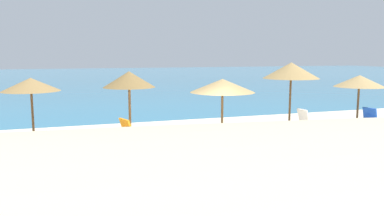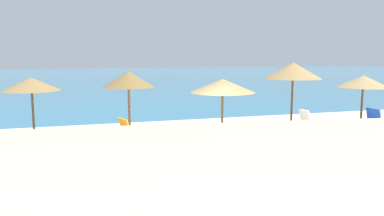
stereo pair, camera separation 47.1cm
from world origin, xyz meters
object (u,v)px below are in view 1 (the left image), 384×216
object	(u,v)px
beach_umbrella_3	(222,86)
beach_umbrella_1	(31,85)
lounge_chair_0	(116,140)
lounge_chair_1	(32,147)
beach_umbrella_2	(129,80)
lounge_chair_4	(364,122)
beach_umbrella_4	(291,71)
lounge_chair_2	(296,125)
beach_umbrella_5	(359,81)

from	to	relation	value
beach_umbrella_3	beach_umbrella_1	bearing A→B (deg)	177.01
beach_umbrella_3	lounge_chair_0	distance (m)	4.71
beach_umbrella_1	lounge_chair_1	bearing A→B (deg)	-88.99
beach_umbrella_2	lounge_chair_4	world-z (taller)	beach_umbrella_2
beach_umbrella_4	lounge_chair_2	bearing A→B (deg)	-102.16
beach_umbrella_1	lounge_chair_2	bearing A→B (deg)	-4.08
beach_umbrella_1	beach_umbrella_3	xyz separation A→B (m)	(7.02, -0.37, -0.19)
beach_umbrella_4	lounge_chair_4	world-z (taller)	beach_umbrella_4
beach_umbrella_2	lounge_chair_4	xyz separation A→B (m)	(9.98, -0.94, -1.99)
beach_umbrella_1	beach_umbrella_3	bearing A→B (deg)	-2.99
beach_umbrella_3	lounge_chair_4	bearing A→B (deg)	-7.50
beach_umbrella_1	beach_umbrella_5	bearing A→B (deg)	-1.32
beach_umbrella_5	lounge_chair_4	world-z (taller)	beach_umbrella_5
lounge_chair_1	lounge_chair_2	bearing A→B (deg)	-59.68
beach_umbrella_5	lounge_chair_0	size ratio (longest dim) A/B	1.47
beach_umbrella_4	lounge_chair_1	size ratio (longest dim) A/B	2.05
beach_umbrella_4	lounge_chair_0	world-z (taller)	beach_umbrella_4
beach_umbrella_2	lounge_chair_0	size ratio (longest dim) A/B	1.66
lounge_chair_0	lounge_chair_1	distance (m)	2.70
beach_umbrella_2	lounge_chair_1	bearing A→B (deg)	-160.97
beach_umbrella_1	lounge_chair_0	world-z (taller)	beach_umbrella_1
beach_umbrella_1	beach_umbrella_3	size ratio (longest dim) A/B	1.00
beach_umbrella_2	beach_umbrella_5	size ratio (longest dim) A/B	1.13
lounge_chair_0	beach_umbrella_2	bearing A→B (deg)	-52.45
beach_umbrella_1	beach_umbrella_2	xyz separation A→B (m)	(3.35, -0.26, 0.12)
lounge_chair_1	lounge_chair_2	world-z (taller)	lounge_chair_2
beach_umbrella_5	lounge_chair_4	distance (m)	1.97
lounge_chair_4	beach_umbrella_1	bearing A→B (deg)	71.11
beach_umbrella_2	beach_umbrella_5	world-z (taller)	beach_umbrella_2
beach_umbrella_4	lounge_chair_1	distance (m)	10.71
beach_umbrella_5	lounge_chair_2	bearing A→B (deg)	-173.35
lounge_chair_4	beach_umbrella_3	bearing A→B (deg)	68.74
lounge_chair_0	lounge_chair_1	bearing A→B (deg)	75.43
beach_umbrella_1	beach_umbrella_5	distance (m)	13.78
lounge_chair_2	beach_umbrella_4	bearing A→B (deg)	-19.75
beach_umbrella_1	beach_umbrella_4	bearing A→B (deg)	0.18
beach_umbrella_5	lounge_chair_1	xyz separation A→B (m)	(-13.75, -1.09, -1.72)
beach_umbrella_1	lounge_chair_0	xyz separation A→B (m)	(2.72, -1.21, -1.90)
lounge_chair_0	lounge_chair_1	size ratio (longest dim) A/B	1.13
beach_umbrella_5	lounge_chair_2	xyz separation A→B (m)	(-3.53, -0.41, -1.75)
beach_umbrella_2	lounge_chair_0	bearing A→B (deg)	-123.74
beach_umbrella_4	lounge_chair_4	bearing A→B (deg)	-22.75
beach_umbrella_3	lounge_chair_4	world-z (taller)	beach_umbrella_3
lounge_chair_4	beach_umbrella_2	bearing A→B (deg)	70.86
beach_umbrella_1	beach_umbrella_4	size ratio (longest dim) A/B	0.85
beach_umbrella_1	beach_umbrella_5	size ratio (longest dim) A/B	1.05
beach_umbrella_3	beach_umbrella_4	xyz separation A→B (m)	(3.38, 0.40, 0.54)
beach_umbrella_3	beach_umbrella_5	bearing A→B (deg)	0.41
beach_umbrella_5	lounge_chair_0	world-z (taller)	beach_umbrella_5
beach_umbrella_2	lounge_chair_4	bearing A→B (deg)	-5.38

